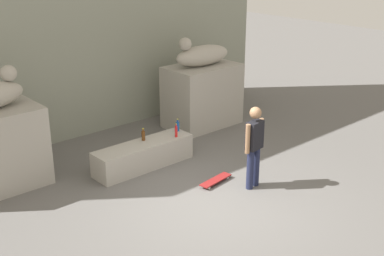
% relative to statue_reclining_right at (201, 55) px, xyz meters
% --- Properties ---
extents(ground_plane, '(40.00, 40.00, 0.00)m').
position_rel_statue_reclining_right_xyz_m(ground_plane, '(-2.72, -3.29, -1.89)').
color(ground_plane, '#605E5B').
extents(facade_wall, '(11.65, 0.60, 6.46)m').
position_rel_statue_reclining_right_xyz_m(facade_wall, '(-2.72, 1.67, 1.34)').
color(facade_wall, gray).
rests_on(facade_wall, ground_plane).
extents(pedestal_right, '(1.89, 1.19, 1.60)m').
position_rel_statue_reclining_right_xyz_m(pedestal_right, '(0.04, -0.00, -1.09)').
color(pedestal_right, '#A39E93').
rests_on(pedestal_right, ground_plane).
extents(statue_reclining_right, '(1.63, 0.66, 0.78)m').
position_rel_statue_reclining_right_xyz_m(statue_reclining_right, '(0.00, 0.00, 0.00)').
color(statue_reclining_right, '#AEA79B').
rests_on(statue_reclining_right, pedestal_right).
extents(ledge_block, '(2.27, 0.62, 0.55)m').
position_rel_statue_reclining_right_xyz_m(ledge_block, '(-2.72, -1.15, -1.61)').
color(ledge_block, '#A39E93').
rests_on(ledge_block, ground_plane).
extents(skater, '(0.54, 0.24, 1.67)m').
position_rel_statue_reclining_right_xyz_m(skater, '(-1.65, -3.33, -0.97)').
color(skater, '#1E233F').
rests_on(skater, ground_plane).
extents(skateboard, '(0.82, 0.30, 0.08)m').
position_rel_statue_reclining_right_xyz_m(skateboard, '(-2.09, -2.74, -1.82)').
color(skateboard, maroon).
rests_on(skateboard, ground_plane).
extents(bottle_brown, '(0.08, 0.08, 0.28)m').
position_rel_statue_reclining_right_xyz_m(bottle_brown, '(-2.61, -1.02, -1.22)').
color(bottle_brown, '#593314').
rests_on(bottle_brown, ledge_block).
extents(bottle_blue, '(0.08, 0.08, 0.29)m').
position_rel_statue_reclining_right_xyz_m(bottle_blue, '(-1.69, -1.06, -1.22)').
color(bottle_blue, '#194C99').
rests_on(bottle_blue, ledge_block).
extents(bottle_red, '(0.06, 0.06, 0.31)m').
position_rel_statue_reclining_right_xyz_m(bottle_red, '(-1.95, -1.32, -1.21)').
color(bottle_red, red).
rests_on(bottle_red, ledge_block).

